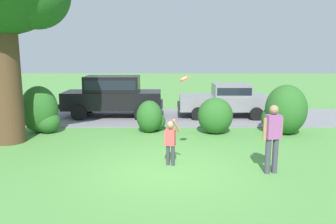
# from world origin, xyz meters

# --- Properties ---
(ground_plane) EXTENTS (80.00, 80.00, 0.00)m
(ground_plane) POSITION_xyz_m (0.00, 0.00, 0.00)
(ground_plane) COLOR #518E42
(driveway_strip) EXTENTS (28.00, 4.40, 0.02)m
(driveway_strip) POSITION_xyz_m (0.00, 7.10, 0.01)
(driveway_strip) COLOR slate
(driveway_strip) RESTS_ON ground
(shrub_near_tree) EXTENTS (1.47, 1.24, 1.77)m
(shrub_near_tree) POSITION_xyz_m (-4.72, 4.10, 0.79)
(shrub_near_tree) COLOR #286023
(shrub_near_tree) RESTS_ON ground
(shrub_centre_left) EXTENTS (1.11, 1.19, 1.21)m
(shrub_centre_left) POSITION_xyz_m (-0.57, 4.23, 0.54)
(shrub_centre_left) COLOR #286023
(shrub_centre_left) RESTS_ON ground
(shrub_centre) EXTENTS (1.31, 1.16, 1.35)m
(shrub_centre) POSITION_xyz_m (1.84, 3.94, 0.68)
(shrub_centre) COLOR #286023
(shrub_centre) RESTS_ON ground
(shrub_centre_right) EXTENTS (1.57, 1.64, 1.83)m
(shrub_centre_right) POSITION_xyz_m (4.40, 3.98, 0.82)
(shrub_centre_right) COLOR #286023
(shrub_centre_right) RESTS_ON ground
(parked_sedan) EXTENTS (4.42, 2.14, 1.56)m
(parked_sedan) POSITION_xyz_m (2.83, 7.27, 0.85)
(parked_sedan) COLOR gray
(parked_sedan) RESTS_ON ground
(parked_suv) EXTENTS (4.72, 2.15, 1.92)m
(parked_suv) POSITION_xyz_m (-2.52, 7.29, 1.08)
(parked_suv) COLOR black
(parked_suv) RESTS_ON ground
(child_thrower) EXTENTS (0.48, 0.24, 1.29)m
(child_thrower) POSITION_xyz_m (0.14, 0.36, 0.72)
(child_thrower) COLOR #383842
(child_thrower) RESTS_ON ground
(frisbee) EXTENTS (0.28, 0.28, 0.18)m
(frisbee) POSITION_xyz_m (0.52, 0.85, 2.30)
(frisbee) COLOR red
(adult_onlooker) EXTENTS (0.52, 0.30, 1.74)m
(adult_onlooker) POSITION_xyz_m (2.67, -0.24, 0.98)
(adult_onlooker) COLOR #3F3F4C
(adult_onlooker) RESTS_ON ground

